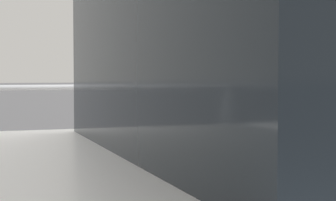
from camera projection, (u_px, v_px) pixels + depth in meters
The scene contains 3 objects.
parking_meter at pixel (154, 111), 3.41m from camera, with size 0.17×0.17×1.40m.
pedestrian_at_meter at pixel (233, 122), 3.55m from camera, with size 0.65×0.52×1.63m.
background_railing at pixel (85, 113), 6.23m from camera, with size 24.06×0.06×1.11m.
Camera 1 is at (-1.32, -2.95, 1.35)m, focal length 60.85 mm.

